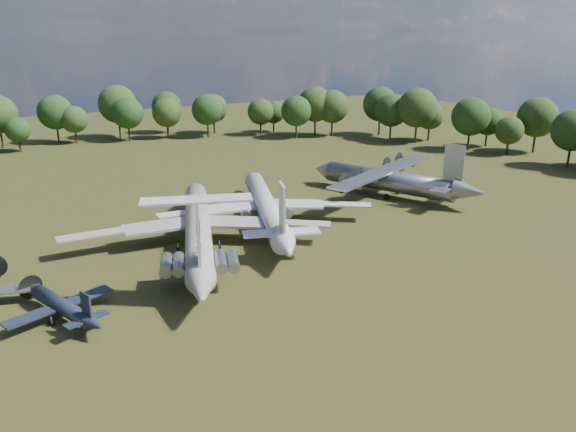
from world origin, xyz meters
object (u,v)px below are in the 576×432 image
an12_transport (388,183)px  person_on_il62 (199,245)px  tu104_jet (266,210)px  il62_airliner (198,232)px  small_prop_west (63,309)px

an12_transport → person_on_il62: (-43.28, -20.42, 3.22)m
tu104_jet → il62_airliner: bearing=-140.8°
an12_transport → small_prop_west: 61.65m
person_on_il62 → an12_transport: bearing=-112.9°
small_prop_west → tu104_jet: bearing=7.6°
an12_transport → tu104_jet: bearing=163.2°
il62_airliner → person_on_il62: person_on_il62 is taller
il62_airliner → tu104_jet: (12.74, 4.73, -0.15)m
il62_airliner → an12_transport: an12_transport is taller
il62_airliner → an12_transport: 39.79m
il62_airliner → person_on_il62: size_ratio=27.11×
small_prop_west → person_on_il62: person_on_il62 is taller
tu104_jet → an12_transport: bearing=26.0°
small_prop_west → person_on_il62: 15.60m
tu104_jet → person_on_il62: size_ratio=24.87×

